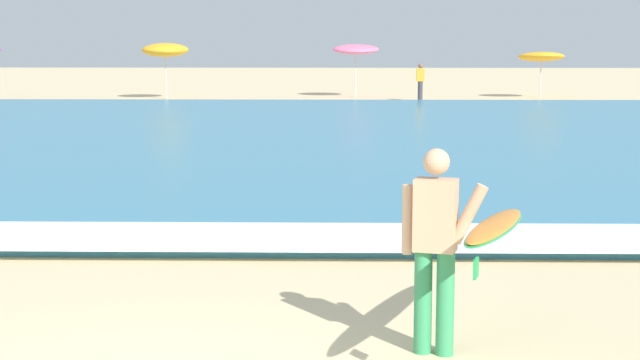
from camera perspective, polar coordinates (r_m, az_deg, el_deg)
The scene contains 7 objects.
sea at distance 25.50m, azimuth -1.82°, elevation 2.62°, with size 120.00×28.00×0.14m, color teal.
surf_foam at distance 12.26m, azimuth -5.08°, elevation -3.31°, with size 120.00×1.80×0.01m, color white.
surfer_with_board at distance 7.98m, azimuth 8.48°, elevation -3.20°, with size 1.28×2.75×1.73m.
beach_umbrella_1 at distance 42.58m, azimuth -9.09°, elevation 7.56°, with size 2.00×2.02×2.44m.
beach_umbrella_2 at distance 43.49m, azimuth 2.12°, elevation 7.69°, with size 2.05×2.08×2.42m.
beach_umbrella_3 at distance 43.76m, azimuth 12.89°, elevation 7.08°, with size 2.00×2.02×2.08m.
beachgoer_near_row_left at distance 40.57m, azimuth 5.93°, elevation 5.81°, with size 0.32×0.20×1.58m.
Camera 1 is at (1.33, -6.42, 2.62)m, focal length 54.39 mm.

